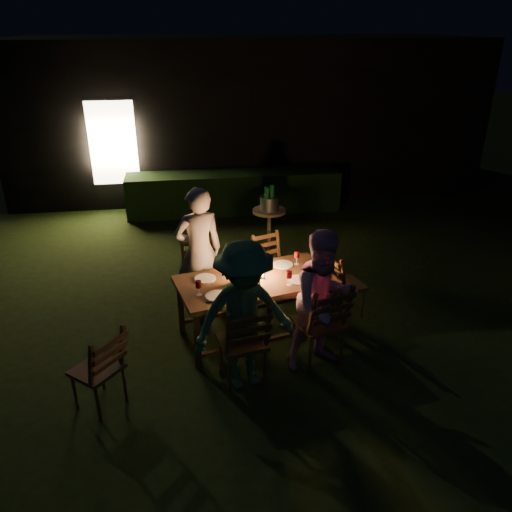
{
  "coord_description": "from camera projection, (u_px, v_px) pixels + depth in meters",
  "views": [
    {
      "loc": [
        -1.42,
        -5.78,
        3.49
      ],
      "look_at": [
        -0.65,
        -0.41,
        0.93
      ],
      "focal_mm": 35.0,
      "sensor_mm": 36.0,
      "label": 1
    }
  ],
  "objects": [
    {
      "name": "phone",
      "position": [
        213.0,
        301.0,
        5.38
      ],
      "size": [
        0.14,
        0.07,
        0.01
      ],
      "primitive_type": "cube",
      "color": "black",
      "rests_on": "dining_table"
    },
    {
      "name": "person_opp_right",
      "position": [
        324.0,
        301.0,
        5.28
      ],
      "size": [
        0.9,
        0.77,
        1.6
      ],
      "primitive_type": "imported",
      "rotation": [
        0.0,
        0.0,
        0.24
      ],
      "color": "#D290B9",
      "rests_on": "ground"
    },
    {
      "name": "bottle_bucket_b",
      "position": [
        272.0,
        199.0,
        8.04
      ],
      "size": [
        0.07,
        0.07,
        0.32
      ],
      "primitive_type": "cylinder",
      "color": "#0F471E",
      "rests_on": "side_table"
    },
    {
      "name": "side_table",
      "position": [
        269.0,
        215.0,
        8.1
      ],
      "size": [
        0.54,
        0.54,
        0.73
      ],
      "color": "olive",
      "rests_on": "ground"
    },
    {
      "name": "lantern",
      "position": [
        258.0,
        265.0,
        5.83
      ],
      "size": [
        0.16,
        0.16,
        0.35
      ],
      "color": "white",
      "rests_on": "dining_table"
    },
    {
      "name": "bottle_bucket_a",
      "position": [
        267.0,
        201.0,
        7.95
      ],
      "size": [
        0.07,
        0.07,
        0.32
      ],
      "primitive_type": "cylinder",
      "color": "#0F471E",
      "rests_on": "side_table"
    },
    {
      "name": "chair_near_left",
      "position": [
        243.0,
        356.0,
        5.23
      ],
      "size": [
        0.55,
        0.58,
        1.04
      ],
      "rotation": [
        0.0,
        0.0,
        0.2
      ],
      "color": "#492E18",
      "rests_on": "ground"
    },
    {
      "name": "dining_table",
      "position": [
        256.0,
        285.0,
        5.87
      ],
      "size": [
        1.98,
        1.3,
        0.76
      ],
      "rotation": [
        0.0,
        0.0,
        0.24
      ],
      "color": "#492E18",
      "rests_on": "ground"
    },
    {
      "name": "plate_near_left",
      "position": [
        216.0,
        296.0,
        5.47
      ],
      "size": [
        0.25,
        0.25,
        0.01
      ],
      "primitive_type": "cylinder",
      "color": "white",
      "rests_on": "dining_table"
    },
    {
      "name": "chair_spare",
      "position": [
        100.0,
        382.0,
        4.89
      ],
      "size": [
        0.62,
        0.61,
        0.95
      ],
      "rotation": [
        0.0,
        0.0,
        0.87
      ],
      "color": "#492E18",
      "rests_on": "ground"
    },
    {
      "name": "bottle_table",
      "position": [
        235.0,
        272.0,
        5.7
      ],
      "size": [
        0.07,
        0.07,
        0.28
      ],
      "primitive_type": "cylinder",
      "color": "#0F471E",
      "rests_on": "dining_table"
    },
    {
      "name": "chair_far_right",
      "position": [
        272.0,
        279.0,
        6.87
      ],
      "size": [
        0.54,
        0.56,
        0.92
      ],
      "rotation": [
        0.0,
        0.0,
        3.49
      ],
      "color": "#492E18",
      "rests_on": "ground"
    },
    {
      "name": "wineglass_b",
      "position": [
        199.0,
        288.0,
        5.46
      ],
      "size": [
        0.06,
        0.06,
        0.18
      ],
      "primitive_type": null,
      "color": "#59070F",
      "rests_on": "dining_table"
    },
    {
      "name": "plate_far_right",
      "position": [
        283.0,
        265.0,
        6.17
      ],
      "size": [
        0.25,
        0.25,
        0.01
      ],
      "primitive_type": "cylinder",
      "color": "white",
      "rests_on": "dining_table"
    },
    {
      "name": "wineglass_e",
      "position": [
        257.0,
        285.0,
        5.52
      ],
      "size": [
        0.06,
        0.06,
        0.18
      ],
      "primitive_type": null,
      "color": "silver",
      "rests_on": "dining_table"
    },
    {
      "name": "chair_near_right",
      "position": [
        319.0,
        336.0,
        5.52
      ],
      "size": [
        0.6,
        0.63,
        1.08
      ],
      "rotation": [
        0.0,
        0.0,
        0.27
      ],
      "color": "#492E18",
      "rests_on": "ground"
    },
    {
      "name": "garden_envelope",
      "position": [
        243.0,
        112.0,
        11.68
      ],
      "size": [
        40.0,
        40.0,
        3.2
      ],
      "color": "black",
      "rests_on": "ground"
    },
    {
      "name": "person_house_side",
      "position": [
        199.0,
        251.0,
        6.34
      ],
      "size": [
        0.69,
        0.54,
        1.69
      ],
      "primitive_type": "imported",
      "rotation": [
        0.0,
        0.0,
        3.38
      ],
      "color": "#C1B2A4",
      "rests_on": "ground"
    },
    {
      "name": "wineglass_a",
      "position": [
        224.0,
        267.0,
        5.94
      ],
      "size": [
        0.06,
        0.06,
        0.18
      ],
      "primitive_type": null,
      "color": "#59070F",
      "rests_on": "dining_table"
    },
    {
      "name": "chair_end",
      "position": [
        344.0,
        295.0,
        6.45
      ],
      "size": [
        0.55,
        0.53,
        0.94
      ],
      "rotation": [
        0.0,
        0.0,
        -1.29
      ],
      "color": "#492E18",
      "rests_on": "ground"
    },
    {
      "name": "napkin_right",
      "position": [
        309.0,
        282.0,
        5.77
      ],
      "size": [
        0.18,
        0.14,
        0.01
      ],
      "primitive_type": "cube",
      "color": "red",
      "rests_on": "dining_table"
    },
    {
      "name": "ice_bucket",
      "position": [
        269.0,
        203.0,
        8.01
      ],
      "size": [
        0.3,
        0.3,
        0.22
      ],
      "primitive_type": "cylinder",
      "color": "#A5A8AD",
      "rests_on": "side_table"
    },
    {
      "name": "plate_far_left",
      "position": [
        205.0,
        278.0,
        5.84
      ],
      "size": [
        0.25,
        0.25,
        0.01
      ],
      "primitive_type": "cylinder",
      "color": "white",
      "rests_on": "dining_table"
    },
    {
      "name": "wineglass_d",
      "position": [
        297.0,
        258.0,
        6.16
      ],
      "size": [
        0.06,
        0.06,
        0.18
      ],
      "primitive_type": null,
      "color": "#59070F",
      "rests_on": "dining_table"
    },
    {
      "name": "plate_near_right",
      "position": [
        298.0,
        280.0,
        5.8
      ],
      "size": [
        0.25,
        0.25,
        0.01
      ],
      "primitive_type": "cylinder",
      "color": "white",
      "rests_on": "dining_table"
    },
    {
      "name": "wineglass_c",
      "position": [
        289.0,
        278.0,
        5.67
      ],
      "size": [
        0.06,
        0.06,
        0.18
      ],
      "primitive_type": null,
      "color": "#59070F",
      "rests_on": "dining_table"
    },
    {
      "name": "napkin_left",
      "position": [
        254.0,
        293.0,
        5.52
      ],
      "size": [
        0.18,
        0.14,
        0.01
      ],
      "primitive_type": "cube",
      "color": "red",
      "rests_on": "dining_table"
    },
    {
      "name": "person_opp_left",
      "position": [
        244.0,
        317.0,
        4.97
      ],
      "size": [
        1.17,
        0.84,
        1.64
      ],
      "primitive_type": "imported",
      "rotation": [
        0.0,
        0.0,
        0.24
      ],
      "color": "#376F4A",
      "rests_on": "ground"
    },
    {
      "name": "chair_far_left",
      "position": [
        202.0,
        290.0,
        6.53
      ],
      "size": [
        0.5,
        0.53,
        0.99
      ],
      "rotation": [
        0.0,
        0.0,
        3.27
      ],
      "color": "#492E18",
      "rests_on": "ground"
    }
  ]
}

